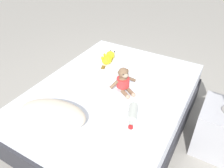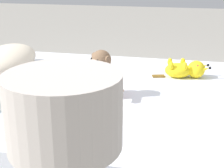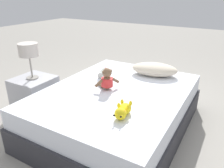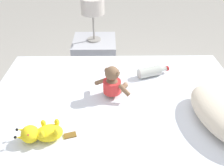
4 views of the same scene
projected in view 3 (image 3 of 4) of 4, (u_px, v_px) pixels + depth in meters
name	position (u px, v px, depth m)	size (l,w,h in m)	color
ground_plane	(117.00, 127.00, 2.52)	(16.00, 16.00, 0.00)	#9E998E
bed	(117.00, 109.00, 2.43)	(1.41, 1.84, 0.47)	#2D2D33
pillow	(154.00, 69.00, 2.72)	(0.61, 0.41, 0.15)	beige
plush_monkey	(107.00, 80.00, 2.32)	(0.25, 0.26, 0.24)	brown
plush_yellow_creature	(123.00, 111.00, 1.83)	(0.13, 0.33, 0.10)	yellow
glass_bottle	(103.00, 73.00, 2.69)	(0.14, 0.26, 0.08)	#B7BCB2
nightstand	(35.00, 96.00, 2.74)	(0.44, 0.44, 0.47)	#B2B2B7
bedside_lamp	(29.00, 51.00, 2.52)	(0.22, 0.22, 0.42)	gray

